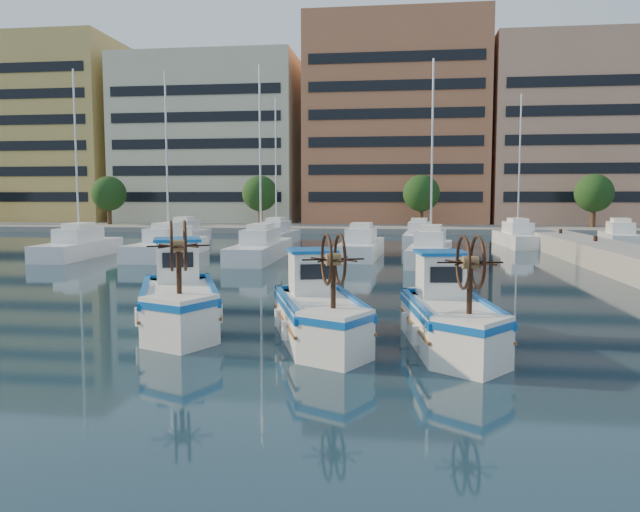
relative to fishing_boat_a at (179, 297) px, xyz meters
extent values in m
plane|color=#1C3748|center=(4.49, -1.42, -0.87)|extent=(300.00, 300.00, 0.00)
cube|color=gray|center=(4.49, 65.58, -0.57)|extent=(180.00, 40.00, 0.60)
cube|color=#D8B15C|center=(-43.51, 63.58, 11.73)|extent=(24.00, 14.00, 24.00)
cube|color=black|center=(-43.51, 56.58, 11.73)|extent=(22.08, 0.12, 21.60)
cube|color=beige|center=(-18.51, 63.58, 10.23)|extent=(23.00, 14.00, 21.00)
cube|color=black|center=(-18.51, 56.58, 10.23)|extent=(21.16, 0.12, 18.90)
cube|color=#BE6F49|center=(5.49, 63.58, 12.23)|extent=(22.00, 14.00, 25.00)
cube|color=black|center=(5.49, 56.58, 12.23)|extent=(20.24, 0.12, 22.50)
cube|color=tan|center=(28.49, 63.58, 10.73)|extent=(23.00, 14.00, 22.00)
cube|color=black|center=(28.49, 56.58, 10.73)|extent=(21.16, 0.12, 19.80)
cylinder|color=#3F2B19|center=(-27.51, 52.08, 0.63)|extent=(0.50, 0.50, 3.00)
sphere|color=#204819|center=(-27.51, 52.08, 3.33)|extent=(4.00, 4.00, 4.00)
cylinder|color=#3F2B19|center=(-9.51, 52.08, 0.63)|extent=(0.50, 0.50, 3.00)
sphere|color=#204819|center=(-9.51, 52.08, 3.33)|extent=(4.00, 4.00, 4.00)
cylinder|color=#3F2B19|center=(8.49, 52.08, 0.63)|extent=(0.50, 0.50, 3.00)
sphere|color=#204819|center=(8.49, 52.08, 3.33)|extent=(4.00, 4.00, 4.00)
cylinder|color=#3F2B19|center=(26.49, 52.08, 0.63)|extent=(0.50, 0.50, 3.00)
sphere|color=#204819|center=(26.49, 52.08, 3.33)|extent=(4.00, 4.00, 4.00)
cube|color=white|center=(-13.54, 19.33, -0.37)|extent=(2.82, 8.97, 1.00)
cylinder|color=silver|center=(-13.54, 19.33, 5.13)|extent=(0.12, 0.12, 11.00)
cube|color=white|center=(-8.25, 20.65, -0.37)|extent=(2.27, 10.08, 1.00)
cylinder|color=silver|center=(-8.25, 20.65, 5.13)|extent=(0.12, 0.12, 11.00)
cube|color=white|center=(-2.04, 19.58, -0.37)|extent=(2.38, 10.30, 1.00)
cylinder|color=silver|center=(-2.04, 19.58, 5.13)|extent=(0.12, 0.12, 11.00)
cube|color=white|center=(3.88, 21.72, -0.37)|extent=(2.61, 8.68, 1.00)
cube|color=white|center=(8.04, 19.28, -0.37)|extent=(3.14, 9.40, 1.00)
cylinder|color=silver|center=(8.04, 19.28, 5.13)|extent=(0.12, 0.12, 11.00)
cube|color=white|center=(-11.32, 32.18, -0.37)|extent=(2.28, 7.44, 1.00)
cube|color=white|center=(-3.51, 31.57, -0.37)|extent=(2.54, 8.56, 1.00)
cylinder|color=silver|center=(-3.51, 31.57, 5.13)|extent=(0.12, 0.12, 11.00)
cube|color=white|center=(7.71, 31.18, -0.37)|extent=(2.60, 7.36, 1.00)
cube|color=white|center=(15.21, 32.25, -0.37)|extent=(2.60, 8.77, 1.00)
cylinder|color=silver|center=(15.21, 32.25, 5.13)|extent=(0.12, 0.12, 11.00)
cube|color=white|center=(23.09, 33.47, -0.37)|extent=(3.39, 7.91, 1.00)
cube|color=white|center=(0.06, -0.15, -0.28)|extent=(3.52, 5.06, 1.16)
cube|color=#0D56B0|center=(0.06, -0.15, 0.16)|extent=(3.62, 5.22, 0.18)
cube|color=blue|center=(0.06, -0.15, 0.09)|extent=(2.94, 4.47, 0.07)
cube|color=white|center=(-0.42, 1.10, 0.91)|extent=(1.65, 1.78, 1.22)
cube|color=#0D56B0|center=(-0.42, 1.10, 1.57)|extent=(1.87, 2.00, 0.09)
cylinder|color=#331E14|center=(0.76, -2.02, 0.94)|extent=(0.13, 0.13, 1.29)
cylinder|color=brown|center=(0.76, -2.02, 1.63)|extent=(0.44, 0.42, 0.31)
torus|color=#331E14|center=(0.61, -2.07, 1.63)|extent=(0.53, 1.24, 1.30)
torus|color=#331E14|center=(0.92, -1.96, 1.63)|extent=(0.53, 1.24, 1.30)
cube|color=white|center=(4.26, -1.29, -0.33)|extent=(3.05, 4.66, 1.08)
cube|color=#0D56B0|center=(4.26, -1.29, 0.08)|extent=(3.14, 4.80, 0.16)
cube|color=blue|center=(4.26, -1.29, 0.02)|extent=(2.53, 4.13, 0.06)
cube|color=white|center=(3.89, -0.12, 0.77)|extent=(1.48, 1.61, 1.13)
cube|color=#0D56B0|center=(3.89, -0.12, 1.39)|extent=(1.67, 1.80, 0.08)
cylinder|color=#331E14|center=(4.81, -3.05, 0.80)|extent=(0.12, 0.12, 1.19)
cylinder|color=brown|center=(4.81, -3.05, 1.44)|extent=(0.40, 0.37, 0.29)
torus|color=#331E14|center=(4.66, -3.09, 1.44)|extent=(0.43, 1.17, 1.20)
torus|color=#331E14|center=(4.96, -3.00, 1.44)|extent=(0.43, 1.17, 1.20)
cube|color=white|center=(7.57, -1.53, -0.33)|extent=(2.43, 4.52, 1.08)
cube|color=#0D56B0|center=(7.57, -1.53, 0.08)|extent=(2.50, 4.66, 0.16)
cube|color=blue|center=(7.57, -1.53, 0.02)|extent=(1.97, 4.04, 0.06)
cube|color=white|center=(7.40, -0.31, 0.77)|extent=(1.30, 1.48, 1.13)
cube|color=#0D56B0|center=(7.40, -0.31, 1.39)|extent=(1.48, 1.65, 0.08)
cylinder|color=#331E14|center=(7.83, -3.35, 0.80)|extent=(0.12, 0.12, 1.19)
cylinder|color=brown|center=(7.83, -3.35, 1.44)|extent=(0.36, 0.33, 0.29)
torus|color=#331E14|center=(7.68, -3.38, 1.44)|extent=(0.24, 1.20, 1.20)
torus|color=#331E14|center=(7.98, -3.33, 1.44)|extent=(0.24, 1.20, 1.20)
camera|label=1|loc=(6.33, -17.09, 2.84)|focal=35.00mm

